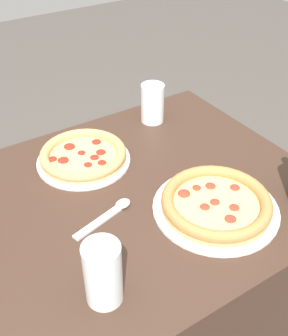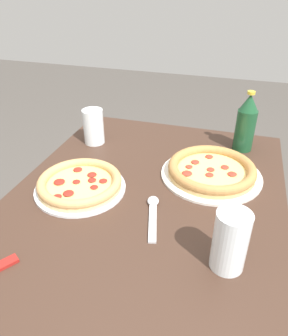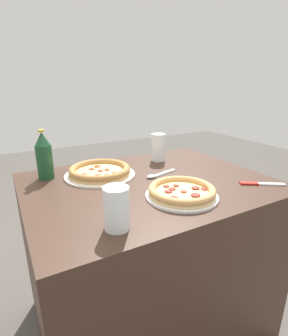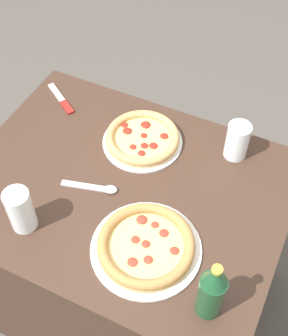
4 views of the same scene
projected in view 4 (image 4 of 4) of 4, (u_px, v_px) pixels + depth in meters
name	position (u px, v px, depth m)	size (l,w,h in m)	color
ground_plane	(129.00, 292.00, 2.07)	(8.00, 8.00, 0.00)	#4C4742
table	(127.00, 249.00, 1.77)	(1.02, 0.79, 0.77)	#3D281E
pizza_veggie	(142.00, 139.00, 1.57)	(0.27, 0.27, 0.04)	silver
pizza_salami	(146.00, 246.00, 1.31)	(0.32, 0.32, 0.04)	silver
glass_cola	(21.00, 212.00, 1.33)	(0.08, 0.08, 0.15)	white
glass_orange_juice	(237.00, 141.00, 1.51)	(0.08, 0.08, 0.13)	white
beer_bottle	(212.00, 291.00, 1.14)	(0.07, 0.07, 0.22)	#194728
knife	(62.00, 100.00, 1.72)	(0.17, 0.12, 0.01)	maroon
spoon	(98.00, 188.00, 1.46)	(0.18, 0.07, 0.02)	silver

